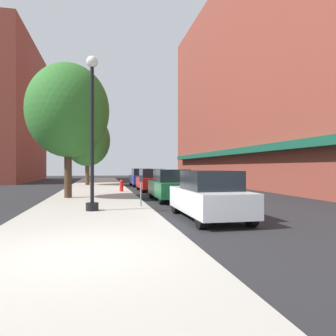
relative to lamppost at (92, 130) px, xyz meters
name	(u,v)px	position (x,y,z in m)	size (l,w,h in m)	color
ground_plane	(149,190)	(3.94, 11.88, -3.20)	(90.00, 90.00, 0.00)	#232326
sidewalk_slab	(96,189)	(-0.06, 12.88, -3.14)	(4.80, 50.00, 0.12)	#A8A399
building_right_brick	(256,79)	(14.93, 15.88, 7.02)	(6.80, 40.00, 20.48)	brown
building_far_background	(9,111)	(-11.07, 30.88, 5.59)	(6.80, 18.00, 17.62)	brown
lamppost	(92,130)	(0.00, 0.00, 0.00)	(0.48, 0.48, 5.90)	black
fire_hydrant	(121,186)	(1.68, 9.59, -2.68)	(0.33, 0.26, 0.79)	red
parking_meter_near	(141,187)	(1.99, 1.03, -2.25)	(0.14, 0.09, 1.31)	slate
tree_near	(68,111)	(-1.44, 5.60, 1.65)	(4.43, 4.43, 7.30)	#422D1E
tree_mid	(87,140)	(-0.97, 18.39, 1.10)	(4.23, 4.23, 6.63)	#4C3823
car_white	(209,196)	(3.94, -2.15, -2.39)	(1.80, 4.30, 1.66)	black
car_green	(171,185)	(3.94, 4.06, -2.39)	(1.80, 4.30, 1.66)	black
car_red	(151,180)	(3.94, 10.90, -2.39)	(1.80, 4.30, 1.66)	black
car_blue	(141,178)	(3.94, 17.31, -2.39)	(1.80, 4.30, 1.66)	black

